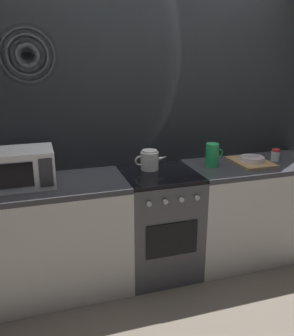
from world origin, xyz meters
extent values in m
plane|color=#6B6054|center=(0.00, 0.00, 0.00)|extent=(8.00, 8.00, 0.00)
cube|color=gray|center=(0.00, 0.33, 1.20)|extent=(3.60, 0.05, 2.40)
cube|color=#A8B2BC|center=(0.00, 0.30, 1.20)|extent=(3.58, 0.01, 2.39)
cube|color=silver|center=(-0.90, 0.00, 0.43)|extent=(1.20, 0.60, 0.86)
cube|color=#38383D|center=(-0.90, 0.00, 0.88)|extent=(1.20, 0.60, 0.04)
cube|color=#4C4C51|center=(0.00, 0.00, 0.43)|extent=(0.60, 0.60, 0.87)
cube|color=black|center=(0.00, 0.00, 0.89)|extent=(0.59, 0.59, 0.03)
cube|color=black|center=(0.00, -0.30, 0.45)|extent=(0.42, 0.01, 0.28)
cylinder|color=#B7B7BC|center=(-0.19, -0.32, 0.78)|extent=(0.04, 0.02, 0.04)
cylinder|color=#B7B7BC|center=(-0.06, -0.32, 0.78)|extent=(0.04, 0.02, 0.04)
cylinder|color=#B7B7BC|center=(0.06, -0.32, 0.78)|extent=(0.04, 0.02, 0.04)
cylinder|color=#B7B7BC|center=(0.19, -0.32, 0.78)|extent=(0.04, 0.02, 0.04)
cube|color=silver|center=(0.90, 0.00, 0.43)|extent=(1.20, 0.60, 0.86)
cube|color=#38383D|center=(0.90, 0.00, 0.88)|extent=(1.20, 0.60, 0.04)
cube|color=white|center=(-1.05, 0.02, 1.04)|extent=(0.46, 0.34, 0.27)
cube|color=black|center=(-1.11, -0.15, 1.04)|extent=(0.28, 0.01, 0.17)
cube|color=#333338|center=(-0.89, -0.15, 1.04)|extent=(0.09, 0.01, 0.21)
cylinder|color=white|center=(-0.05, 0.11, 0.98)|extent=(0.15, 0.15, 0.15)
cylinder|color=white|center=(-0.05, 0.11, 1.06)|extent=(0.13, 0.13, 0.02)
cone|color=white|center=(0.06, 0.11, 0.99)|extent=(0.10, 0.04, 0.05)
torus|color=white|center=(-0.13, 0.11, 0.98)|extent=(0.08, 0.01, 0.08)
cylinder|color=green|center=(0.48, 0.03, 1.00)|extent=(0.11, 0.11, 0.20)
torus|color=green|center=(0.55, 0.03, 1.01)|extent=(0.08, 0.01, 0.08)
cube|color=tan|center=(0.86, 0.02, 0.91)|extent=(0.30, 0.40, 0.02)
cylinder|color=silver|center=(0.86, 0.00, 0.93)|extent=(0.22, 0.22, 0.01)
cylinder|color=silver|center=(0.86, 0.00, 0.94)|extent=(0.21, 0.21, 0.01)
cylinder|color=silver|center=(0.86, 0.00, 0.96)|extent=(0.21, 0.21, 0.01)
cylinder|color=silver|center=(0.88, 0.00, 0.97)|extent=(0.16, 0.07, 0.01)
cube|color=silver|center=(0.84, 0.01, 0.97)|extent=(0.16, 0.09, 0.00)
cylinder|color=silver|center=(1.12, 0.02, 0.94)|extent=(0.08, 0.08, 0.08)
cylinder|color=red|center=(1.12, 0.02, 0.99)|extent=(0.07, 0.07, 0.02)
camera|label=1|loc=(-0.94, -2.61, 1.81)|focal=38.47mm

